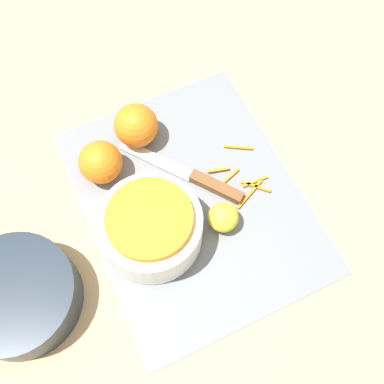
{
  "coord_description": "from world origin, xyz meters",
  "views": [
    {
      "loc": [
        -0.29,
        0.14,
        0.74
      ],
      "look_at": [
        0.0,
        0.0,
        0.04
      ],
      "focal_mm": 42.0,
      "sensor_mm": 36.0,
      "label": 1
    }
  ],
  "objects": [
    {
      "name": "knife",
      "position": [
        0.02,
        -0.03,
        0.01
      ],
      "size": [
        0.21,
        0.17,
        0.02
      ],
      "rotation": [
        0.0,
        0.0,
        0.64
      ],
      "color": "brown",
      "rests_on": "cutting_board"
    },
    {
      "name": "cutting_board",
      "position": [
        0.0,
        0.0,
        0.0
      ],
      "size": [
        0.47,
        0.37,
        0.01
      ],
      "color": "slate",
      "rests_on": "ground_plane"
    },
    {
      "name": "lemon",
      "position": [
        -0.06,
        -0.03,
        0.03
      ],
      "size": [
        0.05,
        0.05,
        0.05
      ],
      "color": "yellow",
      "rests_on": "cutting_board"
    },
    {
      "name": "bowl_speckled",
      "position": [
        -0.04,
        0.09,
        0.05
      ],
      "size": [
        0.17,
        0.17,
        0.09
      ],
      "color": "silver",
      "rests_on": "cutting_board"
    },
    {
      "name": "orange_left",
      "position": [
        0.12,
        0.12,
        0.04
      ],
      "size": [
        0.08,
        0.08,
        0.08
      ],
      "color": "orange",
      "rests_on": "cutting_board"
    },
    {
      "name": "orange_right",
      "position": [
        0.16,
        0.04,
        0.05
      ],
      "size": [
        0.08,
        0.08,
        0.08
      ],
      "color": "orange",
      "rests_on": "cutting_board"
    },
    {
      "name": "peel_pile",
      "position": [
        -0.0,
        -0.1,
        0.01
      ],
      "size": [
        0.13,
        0.11,
        0.01
      ],
      "color": "orange",
      "rests_on": "cutting_board"
    },
    {
      "name": "bowl_dark",
      "position": [
        -0.05,
        0.32,
        0.03
      ],
      "size": [
        0.19,
        0.19,
        0.07
      ],
      "color": "#1E2833",
      "rests_on": "ground_plane"
    },
    {
      "name": "ground_plane",
      "position": [
        0.0,
        0.0,
        0.0
      ],
      "size": [
        4.0,
        4.0,
        0.0
      ],
      "primitive_type": "plane",
      "color": "tan"
    }
  ]
}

